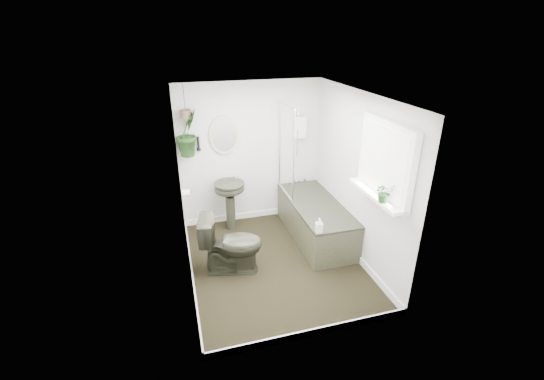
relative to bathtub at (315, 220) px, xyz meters
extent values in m
cube|color=black|center=(-0.80, -0.50, -0.30)|extent=(2.30, 2.80, 0.02)
cube|color=white|center=(-0.80, -0.50, 2.02)|extent=(2.30, 2.80, 0.02)
cube|color=white|center=(-0.80, 0.91, 0.86)|extent=(2.30, 0.02, 2.30)
cube|color=white|center=(-0.80, -1.91, 0.86)|extent=(2.30, 0.02, 2.30)
cube|color=white|center=(-1.96, -0.50, 0.86)|extent=(0.02, 2.80, 2.30)
cube|color=white|center=(0.36, -0.50, 0.86)|extent=(0.02, 2.80, 2.30)
cube|color=white|center=(-0.80, -0.50, -0.24)|extent=(2.30, 2.80, 0.10)
cube|color=white|center=(0.00, 0.84, 1.26)|extent=(0.20, 0.10, 0.35)
ellipsoid|color=#C6B787|center=(-1.22, 0.87, 1.21)|extent=(0.46, 0.03, 0.62)
cylinder|color=black|center=(-1.62, 0.86, 1.11)|extent=(0.04, 0.04, 0.22)
cylinder|color=white|center=(-1.90, 0.20, 0.61)|extent=(0.11, 0.11, 0.11)
cube|color=white|center=(0.29, -1.20, 1.36)|extent=(0.08, 1.00, 0.90)
cube|color=white|center=(0.22, -1.20, 0.94)|extent=(0.18, 1.00, 0.04)
cube|color=white|center=(0.24, -1.20, 1.36)|extent=(0.01, 0.86, 0.76)
imported|color=#28291E|center=(-1.40, -0.50, 0.12)|extent=(0.88, 0.62, 0.82)
imported|color=black|center=(0.18, -1.42, 1.07)|extent=(0.23, 0.21, 0.23)
imported|color=black|center=(-1.77, 0.75, 1.31)|extent=(0.46, 0.48, 0.68)
imported|color=#342D2E|center=(-0.29, -0.79, 0.39)|extent=(0.10, 0.10, 0.19)
cylinder|color=#4D402A|center=(-1.77, 0.75, 1.59)|extent=(0.16, 0.16, 0.12)
camera|label=1|loc=(-2.00, -4.56, 2.73)|focal=24.00mm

